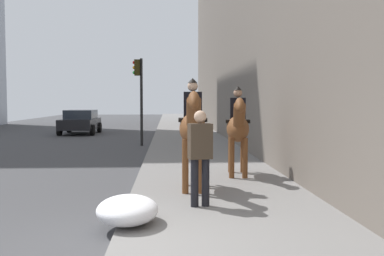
{
  "coord_description": "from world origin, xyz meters",
  "views": [
    {
      "loc": [
        -5.74,
        -0.77,
        1.99
      ],
      "look_at": [
        4.0,
        -1.29,
        1.4
      ],
      "focal_mm": 42.22,
      "sensor_mm": 36.0,
      "label": 1
    }
  ],
  "objects_px": {
    "mounted_horse_far": "(238,127)",
    "traffic_light_near_curb": "(139,87)",
    "mounted_horse_near": "(193,127)",
    "car_near_lane": "(80,121)",
    "pedestrian_greeting": "(200,152)"
  },
  "relations": [
    {
      "from": "mounted_horse_far",
      "to": "car_near_lane",
      "type": "distance_m",
      "value": 17.7
    },
    {
      "from": "mounted_horse_near",
      "to": "car_near_lane",
      "type": "distance_m",
      "value": 18.91
    },
    {
      "from": "mounted_horse_near",
      "to": "mounted_horse_far",
      "type": "distance_m",
      "value": 2.13
    },
    {
      "from": "mounted_horse_far",
      "to": "traffic_light_near_curb",
      "type": "xyz_separation_m",
      "value": [
        8.91,
        3.0,
        1.24
      ]
    },
    {
      "from": "mounted_horse_far",
      "to": "pedestrian_greeting",
      "type": "distance_m",
      "value": 3.45
    },
    {
      "from": "mounted_horse_near",
      "to": "pedestrian_greeting",
      "type": "xyz_separation_m",
      "value": [
        -1.49,
        -0.05,
        -0.35
      ]
    },
    {
      "from": "mounted_horse_far",
      "to": "car_near_lane",
      "type": "height_order",
      "value": "mounted_horse_far"
    },
    {
      "from": "mounted_horse_near",
      "to": "traffic_light_near_curb",
      "type": "height_order",
      "value": "traffic_light_near_curb"
    },
    {
      "from": "mounted_horse_near",
      "to": "pedestrian_greeting",
      "type": "height_order",
      "value": "mounted_horse_near"
    },
    {
      "from": "pedestrian_greeting",
      "to": "mounted_horse_far",
      "type": "bearing_deg",
      "value": -30.87
    },
    {
      "from": "mounted_horse_far",
      "to": "car_near_lane",
      "type": "bearing_deg",
      "value": -150.45
    },
    {
      "from": "mounted_horse_far",
      "to": "traffic_light_near_curb",
      "type": "bearing_deg",
      "value": -155.17
    },
    {
      "from": "mounted_horse_near",
      "to": "mounted_horse_far",
      "type": "height_order",
      "value": "mounted_horse_near"
    },
    {
      "from": "car_near_lane",
      "to": "mounted_horse_near",
      "type": "bearing_deg",
      "value": 18.1
    },
    {
      "from": "mounted_horse_near",
      "to": "traffic_light_near_curb",
      "type": "bearing_deg",
      "value": -168.75
    }
  ]
}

